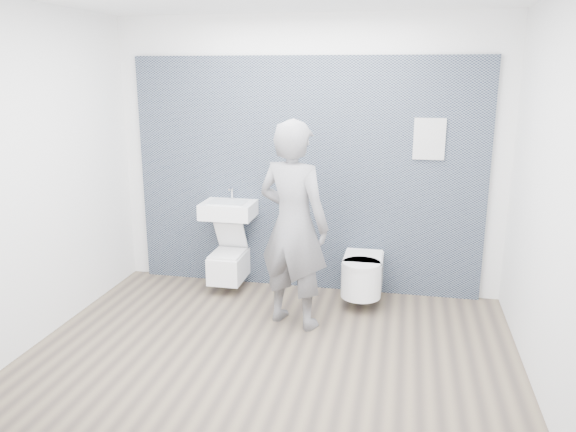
% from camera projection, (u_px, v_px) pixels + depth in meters
% --- Properties ---
extents(ground, '(4.00, 4.00, 0.00)m').
position_uv_depth(ground, '(273.00, 349.00, 4.68)').
color(ground, brown).
rests_on(ground, ground).
extents(room_shell, '(4.00, 4.00, 4.00)m').
position_uv_depth(room_shell, '(272.00, 141.00, 4.24)').
color(room_shell, silver).
rests_on(room_shell, ground).
extents(tile_wall, '(3.60, 0.06, 2.40)m').
position_uv_depth(tile_wall, '(305.00, 285.00, 6.07)').
color(tile_wall, black).
rests_on(tile_wall, ground).
extents(washbasin, '(0.54, 0.40, 0.40)m').
position_uv_depth(washbasin, '(228.00, 209.00, 5.79)').
color(washbasin, white).
rests_on(washbasin, ground).
extents(toilet_square, '(0.33, 0.48, 0.62)m').
position_uv_depth(toilet_square, '(229.00, 264.00, 5.90)').
color(toilet_square, white).
rests_on(toilet_square, ground).
extents(toilet_rounded, '(0.39, 0.66, 0.35)m').
position_uv_depth(toilet_rounded, '(362.00, 275.00, 5.53)').
color(toilet_rounded, white).
rests_on(toilet_rounded, ground).
extents(info_placard, '(0.30, 0.03, 0.40)m').
position_uv_depth(info_placard, '(419.00, 296.00, 5.79)').
color(info_placard, white).
rests_on(info_placard, ground).
extents(visitor, '(0.79, 0.65, 1.87)m').
position_uv_depth(visitor, '(293.00, 225.00, 4.95)').
color(visitor, slate).
rests_on(visitor, ground).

